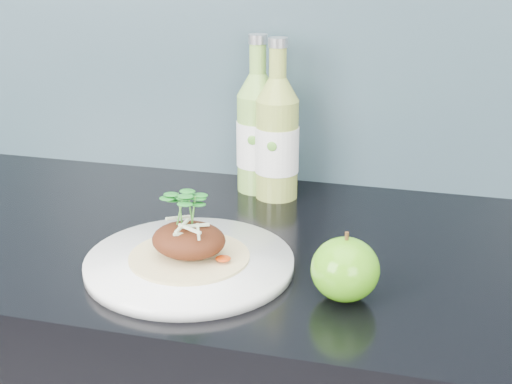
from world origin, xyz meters
TOP-DOWN VIEW (x-y plane):
  - dinner_plate at (-0.08, 1.58)m, footprint 0.30×0.30m
  - pork_taco at (-0.08, 1.58)m, footprint 0.17×0.17m
  - green_apple at (0.15, 1.55)m, footprint 0.11×0.11m
  - cider_bottle_left at (-0.06, 1.91)m, footprint 0.09×0.09m
  - cider_bottle_right at (-0.02, 1.89)m, footprint 0.10×0.10m

SIDE VIEW (x-z plane):
  - dinner_plate at x=-0.08m, z-range 0.90..0.92m
  - green_apple at x=0.15m, z-range 0.90..0.99m
  - pork_taco at x=-0.08m, z-range 0.89..1.00m
  - cider_bottle_left at x=-0.06m, z-range 0.87..1.14m
  - cider_bottle_right at x=-0.02m, z-range 0.87..1.14m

